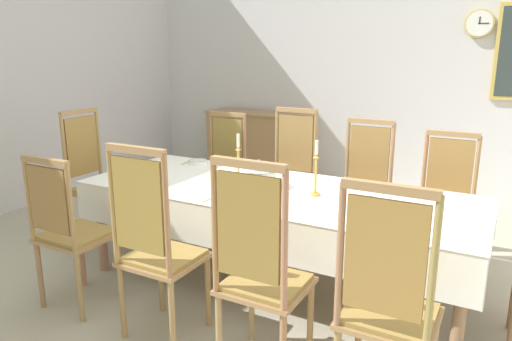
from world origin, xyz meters
TOP-DOWN VIEW (x-y plane):
  - ground at (0.00, 0.00)m, footprint 6.55×6.03m
  - back_wall at (0.00, 3.06)m, footprint 6.55×0.08m
  - dining_table at (0.00, 0.07)m, footprint 2.83×1.06m
  - tablecloth at (0.00, 0.07)m, footprint 2.85×1.08m
  - chair_south_a at (-1.06, -0.86)m, footprint 0.44×0.42m
  - chair_north_a at (-1.06, 1.01)m, footprint 0.44×0.42m
  - chair_south_b at (-0.32, -0.87)m, footprint 0.44×0.42m
  - chair_north_b at (-0.32, 1.02)m, footprint 0.44×0.42m
  - chair_south_c at (0.38, -0.87)m, footprint 0.44×0.42m
  - chair_north_c at (0.38, 1.01)m, footprint 0.44×0.42m
  - chair_south_d at (1.04, -0.87)m, footprint 0.44×0.42m
  - chair_north_d at (1.04, 1.01)m, footprint 0.44×0.42m
  - chair_head_west at (-1.82, 0.07)m, footprint 0.42×0.44m
  - soup_tureen at (-0.13, 0.07)m, footprint 0.25×0.25m
  - candlestick_west at (-0.31, 0.07)m, footprint 0.07×0.07m
  - candlestick_east at (0.31, 0.07)m, footprint 0.07×0.07m
  - bowl_near_left at (-0.17, -0.32)m, footprint 0.16×0.16m
  - bowl_near_right at (-0.95, 0.46)m, footprint 0.16×0.16m
  - spoon_primary at (-0.28, -0.29)m, footprint 0.03×0.18m
  - spoon_secondary at (-1.06, 0.48)m, footprint 0.04×0.18m
  - sideboard at (-1.57, 2.74)m, footprint 1.44×0.48m
  - mounted_clock at (1.00, 2.98)m, footprint 0.30×0.06m

SIDE VIEW (x-z plane):
  - ground at x=0.00m, z-range -0.04..0.00m
  - sideboard at x=-1.57m, z-range 0.00..0.91m
  - chair_south_a at x=-1.06m, z-range 0.03..1.10m
  - chair_north_d at x=1.04m, z-range 0.03..1.12m
  - chair_north_a at x=-1.06m, z-range 0.02..1.14m
  - chair_north_c at x=0.38m, z-range 0.02..1.16m
  - chair_south_d at x=1.04m, z-range 0.01..1.20m
  - chair_north_b at x=-0.32m, z-range 0.01..1.21m
  - chair_head_west at x=-1.82m, z-range 0.01..1.21m
  - chair_south_b at x=-0.32m, z-range 0.00..1.22m
  - chair_south_c at x=0.38m, z-range 0.00..1.23m
  - dining_table at x=0.00m, z-range 0.30..1.05m
  - tablecloth at x=0.00m, z-range 0.54..0.83m
  - spoon_primary at x=-0.28m, z-range 0.75..0.76m
  - spoon_secondary at x=-1.06m, z-range 0.75..0.76m
  - bowl_near_right at x=-0.95m, z-range 0.75..0.78m
  - bowl_near_left at x=-0.17m, z-range 0.75..0.79m
  - soup_tureen at x=-0.13m, z-range 0.74..0.95m
  - candlestick_west at x=-0.31m, z-range 0.71..1.09m
  - candlestick_east at x=0.31m, z-range 0.71..1.10m
  - back_wall at x=0.00m, z-range 0.00..3.57m
  - mounted_clock at x=1.00m, z-range 1.84..2.14m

